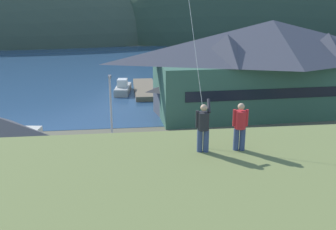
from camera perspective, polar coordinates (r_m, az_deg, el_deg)
The scene contains 17 objects.
ground_plane at distance 22.45m, azimuth 4.73°, elevation -16.31°, with size 600.00×600.00×0.00m, color #66604C.
parking_lot_pad at distance 26.69m, azimuth 2.55°, elevation -10.47°, with size 40.00×20.00×0.10m, color gray.
bay_water at distance 79.49m, azimuth -4.02°, elevation 7.66°, with size 360.00×84.00×0.03m, color navy.
far_hill_east_peak at distance 151.02m, azimuth 14.72°, elevation 11.34°, with size 133.58×52.26×68.09m, color #334733.
harbor_lodge at distance 44.89m, azimuth 15.69°, elevation 7.64°, with size 28.59×12.49×10.76m.
storage_shed_waterside at distance 42.59m, azimuth 2.33°, elevation 3.15°, with size 7.22×5.94×4.50m.
wharf_dock at distance 55.19m, azimuth -3.62°, elevation 4.11°, with size 3.20×13.20×0.70m.
moored_boat_wharfside at distance 54.18m, azimuth -7.08°, elevation 4.18°, with size 2.64×6.29×2.16m.
moored_boat_outer_mooring at distance 53.40m, azimuth 0.28°, elevation 4.13°, with size 2.55×7.37×2.16m.
parked_car_mid_row_far at distance 28.55m, azimuth 4.12°, elevation -6.39°, with size 4.33×2.31×1.82m.
parked_car_back_row_right at distance 30.77m, azimuth 18.40°, elevation -5.51°, with size 4.32×2.29×1.82m.
parked_car_back_row_left at distance 22.40m, azimuth -8.36°, elevation -13.34°, with size 4.22×2.10×1.82m.
parked_car_mid_row_near at distance 27.51m, azimuth -9.75°, elevation -7.52°, with size 4.36×2.38×1.82m.
parked_car_corner_spot at distance 21.49m, azimuth 6.79°, elevation -14.67°, with size 4.31×2.27×1.82m.
parking_light_pole at distance 30.14m, azimuth -8.90°, elevation 0.68°, with size 0.24×0.78×6.81m.
person_kite_flyer at distance 12.81m, azimuth 5.54°, elevation -1.74°, with size 0.58×0.63×1.86m.
person_companion at distance 13.15m, azimuth 11.22°, elevation -1.58°, with size 0.55×0.40×1.74m.
Camera 1 is at (-4.05, -18.45, 12.14)m, focal length 38.94 mm.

